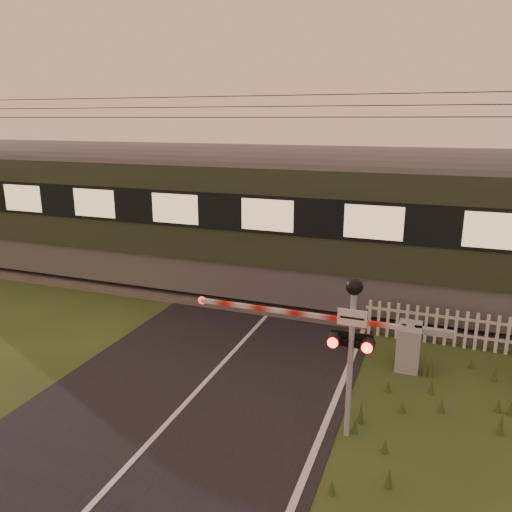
% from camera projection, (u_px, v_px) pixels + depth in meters
% --- Properties ---
extents(ground, '(160.00, 160.00, 0.00)m').
position_uv_depth(ground, '(186.00, 403.00, 9.90)').
color(ground, '#263D17').
rests_on(ground, ground).
extents(road, '(6.00, 140.00, 0.03)m').
position_uv_depth(road, '(182.00, 409.00, 9.68)').
color(road, black).
rests_on(road, ground).
extents(track_bed, '(140.00, 3.40, 0.39)m').
position_uv_depth(track_bed, '(284.00, 295.00, 15.75)').
color(track_bed, '#47423D').
rests_on(track_bed, ground).
extents(overhead_wires, '(120.00, 0.62, 0.62)m').
position_uv_depth(overhead_wires, '(287.00, 109.00, 14.25)').
color(overhead_wires, black).
rests_on(overhead_wires, ground).
extents(boom_gate, '(6.18, 0.78, 1.03)m').
position_uv_depth(boom_gate, '(396.00, 342.00, 11.32)').
color(boom_gate, gray).
rests_on(boom_gate, ground).
extents(crossing_signal, '(0.75, 0.33, 2.94)m').
position_uv_depth(crossing_signal, '(352.00, 330.00, 8.37)').
color(crossing_signal, gray).
rests_on(crossing_signal, ground).
extents(picket_fence, '(3.72, 0.08, 0.95)m').
position_uv_depth(picket_fence, '(441.00, 327.00, 12.36)').
color(picket_fence, silver).
rests_on(picket_fence, ground).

